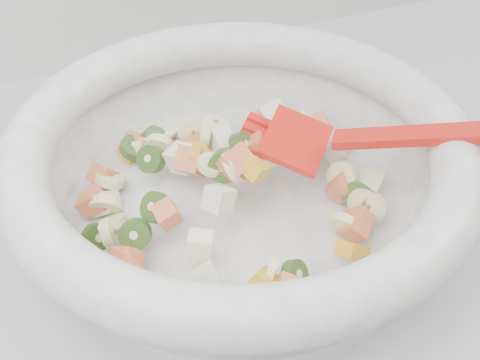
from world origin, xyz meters
name	(u,v)px	position (x,y,z in m)	size (l,w,h in m)	color
mixing_bowl	(240,170)	(0.05, 1.43, 0.96)	(0.42, 0.38, 0.13)	white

